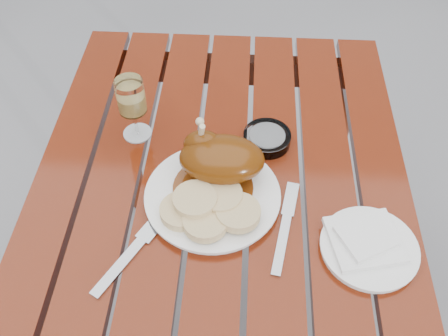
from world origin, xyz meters
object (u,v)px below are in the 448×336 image
Objects in this scene: table at (220,292)px; dinner_plate at (213,196)px; wine_glass at (133,109)px; ashtray at (267,138)px; side_plate at (369,248)px.

table is 0.38m from dinner_plate.
dinner_plate is 1.81× the size of wine_glass.
table is at bearing -55.62° from dinner_plate.
wine_glass is 0.31m from ashtray.
side_plate is at bearing -54.62° from ashtray.
ashtray is at bearing 56.56° from dinner_plate.
wine_glass is at bearing 135.32° from table.
wine_glass is 1.44× the size of ashtray.
ashtray is at bearing 62.67° from table.
table is at bearing 163.70° from side_plate.
ashtray reaches higher than side_plate.
dinner_plate is 0.32m from side_plate.
wine_glass is 0.57m from side_plate.
side_plate reaches higher than table.
side_plate is (0.31, -0.11, -0.00)m from dinner_plate.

